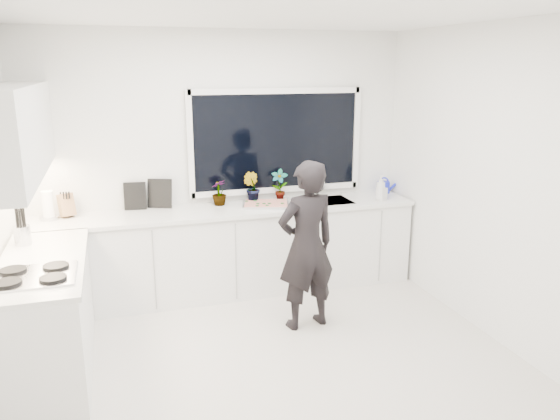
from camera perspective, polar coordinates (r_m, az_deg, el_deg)
name	(u,v)px	position (r m, az deg, el deg)	size (l,w,h in m)	color
floor	(268,360)	(4.66, -1.22, -15.38)	(4.00, 3.50, 0.02)	beige
wall_back	(221,162)	(5.82, -6.14, 5.02)	(4.00, 0.02, 2.70)	white
wall_right	(490,183)	(5.07, 21.10, 2.62)	(0.02, 3.50, 2.70)	white
ceiling	(266,10)	(4.04, -1.45, 20.14)	(4.00, 3.50, 0.02)	white
window	(277,141)	(5.90, -0.36, 7.20)	(1.80, 0.02, 1.00)	black
base_cabinets_back	(230,252)	(5.76, -5.28, -4.44)	(3.92, 0.58, 0.88)	white
base_cabinets_left	(49,319)	(4.66, -23.03, -10.42)	(0.58, 1.60, 0.88)	white
countertop_back	(229,210)	(5.61, -5.37, -0.04)	(3.94, 0.62, 0.04)	silver
countertop_left	(42,263)	(4.50, -23.62, -5.09)	(0.62, 1.60, 0.04)	silver
upper_cabinets	(16,132)	(4.65, -25.89, 7.36)	(0.34, 2.10, 0.70)	white
sink	(324,205)	(5.93, 4.59, 0.48)	(0.58, 0.42, 0.14)	silver
faucet	(317,187)	(6.07, 3.92, 2.39)	(0.03, 0.03, 0.22)	silver
stovetop	(33,275)	(4.16, -24.42, -6.24)	(0.56, 0.48, 0.03)	black
person	(306,246)	(4.90, 2.78, -3.75)	(0.57, 0.37, 1.55)	black
pizza_tray	(266,205)	(5.68, -1.47, 0.56)	(0.48, 0.36, 0.03)	#B9B9BD
pizza	(266,203)	(5.67, -1.47, 0.72)	(0.44, 0.31, 0.01)	red
watering_can	(384,187)	(6.37, 10.77, 2.35)	(0.14, 0.14, 0.13)	#1622CF
paper_towel_roll	(48,206)	(5.61, -23.06, 0.38)	(0.11, 0.11, 0.26)	white
knife_block	(67,206)	(5.63, -21.41, 0.40)	(0.13, 0.10, 0.22)	#8F5D42
utensil_crock	(22,235)	(4.92, -25.31, -2.40)	(0.13, 0.13, 0.16)	#B6B6BA
picture_frame_large	(135,196)	(5.71, -14.91, 1.43)	(0.22, 0.02, 0.28)	black
picture_frame_small	(160,193)	(5.72, -12.45, 1.71)	(0.25, 0.02, 0.30)	black
herb_plants	(253,188)	(5.80, -2.87, 2.30)	(0.87, 0.23, 0.34)	#26662D
soap_bottles	(381,189)	(6.00, 10.52, 2.17)	(0.14, 0.14, 0.27)	#D8BF66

